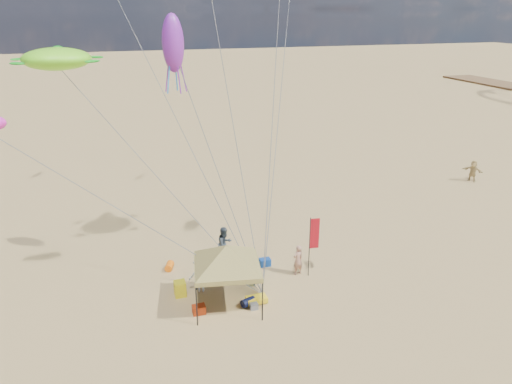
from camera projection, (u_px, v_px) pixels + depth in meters
ground at (277, 299)px, 21.42m from camera, size 280.00×280.00×0.00m
canopy_tent at (226, 248)px, 20.07m from camera, size 5.30×5.30×3.32m
feather_flag at (313, 237)px, 22.63m from camera, size 0.46×0.09×3.05m
cooler_red at (199, 310)px, 20.34m from camera, size 0.54×0.38×0.38m
cooler_blue at (265, 262)px, 24.15m from camera, size 0.54×0.38×0.38m
bag_navy at (248, 302)px, 20.89m from camera, size 0.69×0.54×0.36m
bag_orange at (169, 266)px, 23.80m from camera, size 0.54×0.69×0.36m
chair_green at (250, 275)px, 22.72m from camera, size 0.50×0.50×0.70m
chair_yellow at (180, 289)px, 21.57m from camera, size 0.50×0.50×0.70m
crate_grey at (254, 306)px, 20.68m from camera, size 0.34×0.30×0.28m
beach_cart at (257, 299)px, 21.04m from camera, size 0.90×0.50×0.24m
person_near_a at (298, 260)px, 23.17m from camera, size 0.65×0.53×1.54m
person_near_b at (225, 244)px, 24.42m from camera, size 1.12×1.05×1.83m
person_near_c at (201, 275)px, 21.77m from camera, size 1.19×0.85×1.67m
person_far_c at (473, 171)px, 35.80m from camera, size 1.17×1.52×1.60m
turtle_kite at (57, 59)px, 20.82m from camera, size 3.51×3.15×0.97m
squid_kite at (173, 43)px, 20.35m from camera, size 0.98×0.98×2.42m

